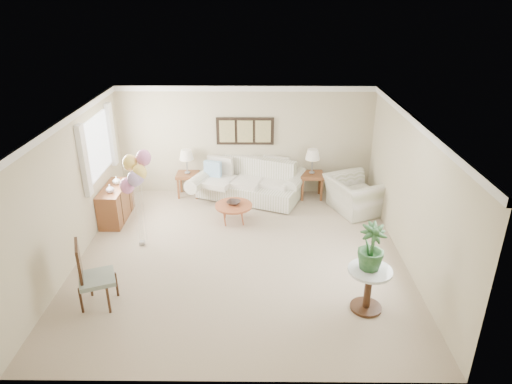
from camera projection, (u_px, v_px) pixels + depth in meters
ground_plane at (241, 256)px, 8.57m from camera, size 6.00×6.00×0.00m
room_shell at (234, 174)px, 7.99m from camera, size 6.04×6.04×2.60m
wall_art_triptych at (245, 131)px, 10.64m from camera, size 1.35×0.06×0.65m
sofa at (248, 184)px, 10.79m from camera, size 2.92×1.79×0.96m
end_table_left at (188, 177)px, 10.88m from camera, size 0.52×0.48×0.57m
end_table_right at (312, 177)px, 10.79m from camera, size 0.56×0.51×0.61m
lamp_left at (186, 155)px, 10.66m from camera, size 0.34×0.34×0.60m
lamp_right at (313, 155)px, 10.56m from camera, size 0.34×0.34×0.60m
coffee_table at (234, 206)px, 9.68m from camera, size 0.79×0.79×0.40m
decor_bowl at (234, 203)px, 9.68m from camera, size 0.36×0.36×0.07m
armchair at (355, 195)px, 10.16m from camera, size 1.42×1.51×0.78m
side_table at (369, 279)px, 6.94m from camera, size 0.67×0.67×0.73m
potted_plant at (371, 247)px, 6.74m from camera, size 0.49×0.49×0.73m
accent_chair at (91, 274)px, 7.04m from camera, size 0.69×0.69×1.08m
credenza at (116, 203)px, 9.81m from camera, size 0.46×1.20×0.74m
vase_white at (110, 189)px, 9.38m from camera, size 0.21×0.21×0.18m
vase_sage at (116, 180)px, 9.80m from camera, size 0.21×0.21×0.17m
balloon_cluster at (135, 173)px, 8.32m from camera, size 0.59×0.48×1.93m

